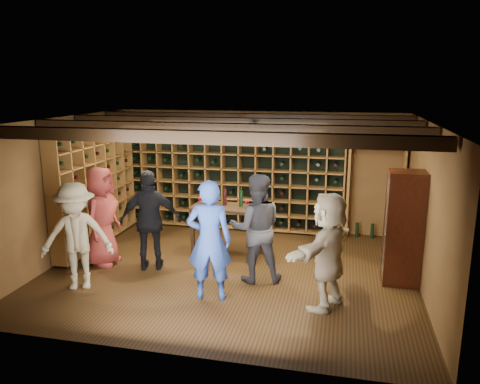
% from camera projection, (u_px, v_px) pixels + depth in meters
% --- Properties ---
extents(ground, '(6.00, 6.00, 0.00)m').
position_uv_depth(ground, '(229.00, 272.00, 7.78)').
color(ground, '#33200E').
rests_on(ground, ground).
extents(room_shell, '(6.00, 6.00, 6.00)m').
position_uv_depth(room_shell, '(229.00, 125.00, 7.27)').
color(room_shell, brown).
rests_on(room_shell, ground).
extents(wine_rack_back, '(4.65, 0.30, 2.20)m').
position_uv_depth(wine_rack_back, '(231.00, 176.00, 9.84)').
color(wine_rack_back, brown).
rests_on(wine_rack_back, ground).
extents(wine_rack_left, '(0.30, 2.65, 2.20)m').
position_uv_depth(wine_rack_left, '(95.00, 186.00, 8.91)').
color(wine_rack_left, brown).
rests_on(wine_rack_left, ground).
extents(crate_shelf, '(1.20, 0.32, 2.07)m').
position_uv_depth(crate_shelf, '(377.00, 162.00, 9.11)').
color(crate_shelf, brown).
rests_on(crate_shelf, ground).
extents(display_cabinet, '(0.55, 0.50, 1.75)m').
position_uv_depth(display_cabinet, '(403.00, 230.00, 7.19)').
color(display_cabinet, '#39150B').
rests_on(display_cabinet, ground).
extents(man_blue_shirt, '(0.71, 0.53, 1.77)m').
position_uv_depth(man_blue_shirt, '(209.00, 241.00, 6.64)').
color(man_blue_shirt, navy).
rests_on(man_blue_shirt, ground).
extents(man_grey_suit, '(0.98, 0.84, 1.72)m').
position_uv_depth(man_grey_suit, '(256.00, 228.00, 7.27)').
color(man_grey_suit, black).
rests_on(man_grey_suit, ground).
extents(guest_red_floral, '(0.54, 0.83, 1.70)m').
position_uv_depth(guest_red_floral, '(102.00, 216.00, 7.95)').
color(guest_red_floral, maroon).
rests_on(guest_red_floral, ground).
extents(guest_woman_black, '(1.07, 0.69, 1.69)m').
position_uv_depth(guest_woman_black, '(150.00, 221.00, 7.74)').
color(guest_woman_black, black).
rests_on(guest_woman_black, ground).
extents(guest_khaki, '(1.21, 0.97, 1.64)m').
position_uv_depth(guest_khaki, '(76.00, 236.00, 7.01)').
color(guest_khaki, '#7C7256').
rests_on(guest_khaki, ground).
extents(guest_beige, '(1.10, 1.59, 1.65)m').
position_uv_depth(guest_beige, '(328.00, 251.00, 6.41)').
color(guest_beige, tan).
rests_on(guest_beige, ground).
extents(tasting_table, '(1.26, 0.70, 1.20)m').
position_uv_depth(tasting_table, '(226.00, 212.00, 8.36)').
color(tasting_table, black).
rests_on(tasting_table, ground).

